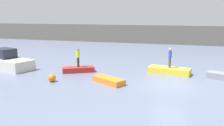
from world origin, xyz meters
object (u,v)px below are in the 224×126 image
(motorboat, at_px, (7,61))
(rowboat_red, at_px, (78,70))
(rowboat_orange, at_px, (109,80))
(person_blue_shirt, at_px, (170,57))
(mooring_buoy, at_px, (52,78))
(person_hiviz_shirt, at_px, (78,57))
(rowboat_yellow, at_px, (169,71))

(motorboat, bearing_deg, rowboat_red, 3.86)
(rowboat_red, xyz_separation_m, rowboat_orange, (3.76, -2.62, -0.02))
(person_blue_shirt, xyz_separation_m, mooring_buoy, (-8.54, -5.42, -1.22))
(rowboat_orange, relative_size, person_hiviz_shirt, 1.57)
(rowboat_yellow, height_order, person_hiviz_shirt, person_hiviz_shirt)
(rowboat_yellow, xyz_separation_m, person_hiviz_shirt, (-7.95, -1.86, 1.16))
(rowboat_yellow, bearing_deg, rowboat_red, -156.24)
(motorboat, relative_size, rowboat_red, 2.13)
(rowboat_red, height_order, rowboat_orange, rowboat_red)
(rowboat_orange, bearing_deg, rowboat_yellow, 75.85)
(person_blue_shirt, bearing_deg, mooring_buoy, -147.63)
(rowboat_red, height_order, person_hiviz_shirt, person_hiviz_shirt)
(rowboat_red, bearing_deg, person_blue_shirt, -16.77)
(person_blue_shirt, xyz_separation_m, person_hiviz_shirt, (-7.95, -1.86, -0.10))
(rowboat_red, relative_size, rowboat_orange, 1.06)
(motorboat, relative_size, person_blue_shirt, 3.46)
(mooring_buoy, bearing_deg, rowboat_red, 80.52)
(rowboat_red, relative_size, person_hiviz_shirt, 1.66)
(motorboat, xyz_separation_m, rowboat_red, (7.35, 0.50, -0.44))
(rowboat_yellow, relative_size, person_blue_shirt, 2.06)
(rowboat_orange, height_order, rowboat_yellow, rowboat_yellow)
(motorboat, xyz_separation_m, rowboat_orange, (11.11, -2.13, -0.47))
(rowboat_orange, xyz_separation_m, mooring_buoy, (-4.36, -0.93, 0.09))
(rowboat_red, relative_size, rowboat_yellow, 0.79)
(rowboat_red, xyz_separation_m, person_hiviz_shirt, (0.00, 0.00, 1.19))
(motorboat, distance_m, rowboat_orange, 11.32)
(rowboat_red, height_order, rowboat_yellow, rowboat_yellow)
(rowboat_red, distance_m, rowboat_orange, 4.59)
(person_hiviz_shirt, bearing_deg, rowboat_orange, -34.90)
(rowboat_red, distance_m, rowboat_yellow, 8.17)
(motorboat, relative_size, mooring_buoy, 9.88)
(rowboat_red, xyz_separation_m, rowboat_yellow, (7.95, 1.86, 0.03))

